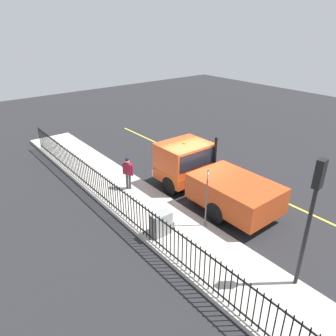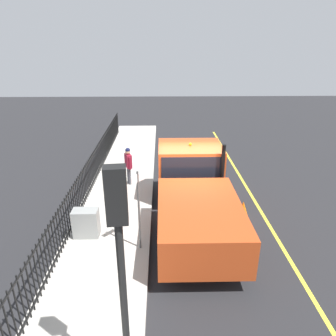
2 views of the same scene
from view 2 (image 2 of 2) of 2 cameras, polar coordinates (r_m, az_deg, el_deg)
ground_plane at (r=11.96m, az=4.16°, el=-7.82°), size 54.62×54.62×0.00m
sidewalk_slab at (r=12.00m, az=-9.76°, el=-7.52°), size 2.77×24.83×0.18m
lane_marking at (r=12.50m, az=16.73°, el=-7.36°), size 0.12×22.34×0.01m
work_truck at (r=10.83m, az=4.74°, el=-3.62°), size 2.51×6.43×2.71m
worker_standing at (r=13.38m, az=-7.42°, el=1.11°), size 0.37×0.58×1.67m
iron_fence at (r=11.88m, az=-15.88°, el=-4.08°), size 0.04×21.14×1.40m
traffic_light_near at (r=4.64m, az=-8.98°, el=-14.44°), size 0.32×0.24×4.33m
utility_cabinet at (r=10.27m, az=-15.05°, el=-9.91°), size 0.81×0.47×0.94m
traffic_cone at (r=11.67m, az=13.80°, el=-7.50°), size 0.45×0.45×0.64m
street_sign at (r=8.87m, az=-5.51°, el=-6.39°), size 0.36×0.39×2.54m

